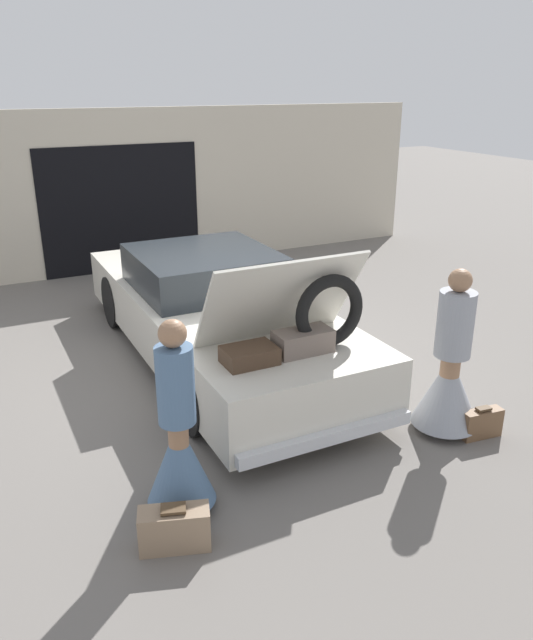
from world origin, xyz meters
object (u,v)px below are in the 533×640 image
Objects in this scene: person_right at (449,376)px; person_left at (179,445)px; suitcase_beside_left_person at (175,529)px; suitcase_beside_right_person at (482,423)px; car at (214,312)px.

person_left is at bearing 104.39° from person_right.
suitcase_beside_left_person is 3.13m from suitcase_beside_right_person.
person_right is 3.94× the size of suitcase_beside_right_person.
person_left reaches higher than suitcase_beside_left_person.
suitcase_beside_right_person is at bearing -61.36° from car.
person_left is 2.90× the size of suitcase_beside_left_person.
person_left is (-1.36, -2.61, -0.01)m from car.
person_right reaches higher than suitcase_beside_left_person.
car is 3.20× the size of person_right.
person_left is at bearing 64.33° from suitcase_beside_left_person.
suitcase_beside_right_person is at bearing 95.90° from person_left.
suitcase_beside_right_person is (1.58, -2.89, -0.45)m from car.
car is 3.32m from suitcase_beside_right_person.
suitcase_beside_right_person is at bearing -125.34° from person_right.
person_right reaches higher than person_left.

